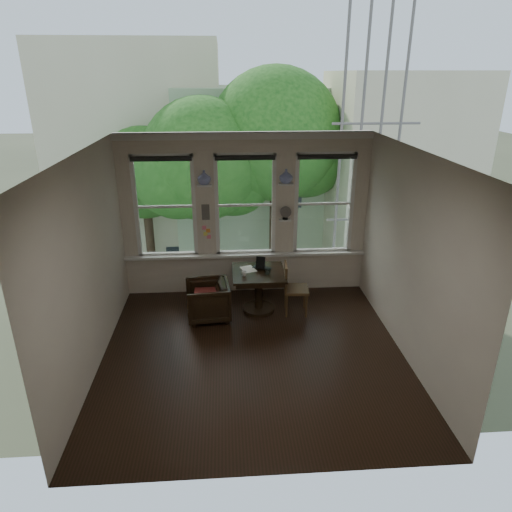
{
  "coord_description": "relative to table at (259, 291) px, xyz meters",
  "views": [
    {
      "loc": [
        -0.36,
        -5.82,
        3.95
      ],
      "look_at": [
        0.1,
        0.9,
        1.23
      ],
      "focal_mm": 32.0,
      "sensor_mm": 36.0,
      "label": 1
    }
  ],
  "objects": [
    {
      "name": "laptop",
      "position": [
        0.05,
        0.08,
        0.39
      ],
      "size": [
        0.39,
        0.34,
        0.03
      ],
      "primitive_type": "imported",
      "rotation": [
        0.0,
        0.0,
        -0.44
      ],
      "color": "black",
      "rests_on": "table"
    },
    {
      "name": "ground",
      "position": [
        -0.18,
        -1.35,
        -0.38
      ],
      "size": [
        4.5,
        4.5,
        0.0
      ],
      "primitive_type": "plane",
      "color": "black",
      "rests_on": "ground"
    },
    {
      "name": "tablet",
      "position": [
        0.04,
        0.14,
        0.48
      ],
      "size": [
        0.18,
        0.12,
        0.22
      ],
      "primitive_type": "cube",
      "rotation": [
        -0.26,
        0.0,
        -0.29
      ],
      "color": "black",
      "rests_on": "table"
    },
    {
      "name": "wall_left",
      "position": [
        -2.43,
        -1.35,
        1.12
      ],
      "size": [
        0.0,
        4.5,
        4.5
      ],
      "primitive_type": "plane",
      "rotation": [
        1.57,
        0.0,
        1.57
      ],
      "color": "beige",
      "rests_on": "ground"
    },
    {
      "name": "mug",
      "position": [
        -0.26,
        -0.15,
        0.42
      ],
      "size": [
        0.09,
        0.09,
        0.08
      ],
      "primitive_type": "imported",
      "rotation": [
        0.0,
        0.0,
        0.0
      ],
      "color": "white",
      "rests_on": "table"
    },
    {
      "name": "wall_right",
      "position": [
        2.07,
        -1.35,
        1.12
      ],
      "size": [
        0.0,
        4.5,
        4.5
      ],
      "primitive_type": "plane",
      "rotation": [
        1.57,
        0.0,
        -1.57
      ],
      "color": "beige",
      "rests_on": "ground"
    },
    {
      "name": "armchair_left",
      "position": [
        -0.89,
        -0.21,
        -0.04
      ],
      "size": [
        0.8,
        0.78,
        0.67
      ],
      "primitive_type": "imported",
      "rotation": [
        0.0,
        0.0,
        -1.47
      ],
      "color": "black",
      "rests_on": "ground"
    },
    {
      "name": "intercom",
      "position": [
        -0.91,
        0.83,
        1.23
      ],
      "size": [
        0.14,
        0.06,
        0.28
      ],
      "primitive_type": "cube",
      "color": "#59544F",
      "rests_on": "ground"
    },
    {
      "name": "side_chair_right",
      "position": [
        0.65,
        -0.12,
        0.09
      ],
      "size": [
        0.45,
        0.45,
        0.92
      ],
      "primitive_type": null,
      "rotation": [
        0.0,
        0.0,
        1.5
      ],
      "color": "#4C351B",
      "rests_on": "ground"
    },
    {
      "name": "shelf_left",
      "position": [
        -0.91,
        0.8,
        1.73
      ],
      "size": [
        0.26,
        0.16,
        0.03
      ],
      "primitive_type": "cube",
      "color": "white",
      "rests_on": "ground"
    },
    {
      "name": "shelf_right",
      "position": [
        0.54,
        0.8,
        1.73
      ],
      "size": [
        0.26,
        0.16,
        0.03
      ],
      "primitive_type": "cube",
      "color": "white",
      "rests_on": "ground"
    },
    {
      "name": "sticky_notes",
      "position": [
        -0.91,
        0.83,
        0.88
      ],
      "size": [
        0.16,
        0.01,
        0.24
      ],
      "primitive_type": null,
      "color": "pink",
      "rests_on": "ground"
    },
    {
      "name": "window_left",
      "position": [
        -1.63,
        0.9,
        1.32
      ],
      "size": [
        1.1,
        0.12,
        1.9
      ],
      "primitive_type": null,
      "color": "white",
      "rests_on": "ground"
    },
    {
      "name": "cushion_red",
      "position": [
        -0.89,
        -0.21,
        0.08
      ],
      "size": [
        0.45,
        0.45,
        0.06
      ],
      "primitive_type": "cube",
      "color": "maroon",
      "rests_on": "armchair_left"
    },
    {
      "name": "vase_right",
      "position": [
        0.54,
        0.8,
        1.86
      ],
      "size": [
        0.24,
        0.24,
        0.25
      ],
      "primitive_type": "imported",
      "color": "white",
      "rests_on": "shelf_right"
    },
    {
      "name": "papers",
      "position": [
        -0.17,
        0.13,
        0.38
      ],
      "size": [
        0.31,
        0.36,
        0.0
      ],
      "primitive_type": "cube",
      "rotation": [
        0.0,
        0.0,
        0.33
      ],
      "color": "silver",
      "rests_on": "table"
    },
    {
      "name": "drinking_glass",
      "position": [
        0.14,
        -0.11,
        0.42
      ],
      "size": [
        0.12,
        0.12,
        0.09
      ],
      "primitive_type": "imported",
      "rotation": [
        0.0,
        0.0,
        0.09
      ],
      "color": "white",
      "rests_on": "table"
    },
    {
      "name": "vase_left",
      "position": [
        -0.91,
        0.8,
        1.86
      ],
      "size": [
        0.24,
        0.24,
        0.25
      ],
      "primitive_type": "imported",
      "color": "white",
      "rests_on": "shelf_left"
    },
    {
      "name": "window_center",
      "position": [
        -0.18,
        0.9,
        1.32
      ],
      "size": [
        1.1,
        0.12,
        1.9
      ],
      "primitive_type": null,
      "color": "white",
      "rests_on": "ground"
    },
    {
      "name": "ceiling",
      "position": [
        -0.18,
        -1.35,
        2.62
      ],
      "size": [
        4.5,
        4.5,
        0.0
      ],
      "primitive_type": "plane",
      "rotation": [
        3.14,
        0.0,
        0.0
      ],
      "color": "silver",
      "rests_on": "ground"
    },
    {
      "name": "desk_fan",
      "position": [
        0.54,
        0.78,
        1.16
      ],
      "size": [
        0.2,
        0.2,
        0.24
      ],
      "primitive_type": null,
      "color": "#59544F",
      "rests_on": "ground"
    },
    {
      "name": "wall_back",
      "position": [
        -0.18,
        0.9,
        1.12
      ],
      "size": [
        4.5,
        0.0,
        4.5
      ],
      "primitive_type": "plane",
      "rotation": [
        1.57,
        0.0,
        0.0
      ],
      "color": "beige",
      "rests_on": "ground"
    },
    {
      "name": "table",
      "position": [
        0.0,
        0.0,
        0.0
      ],
      "size": [
        0.9,
        0.9,
        0.75
      ],
      "primitive_type": null,
      "color": "black",
      "rests_on": "ground"
    },
    {
      "name": "window_right",
      "position": [
        1.27,
        0.9,
        1.32
      ],
      "size": [
        1.1,
        0.12,
        1.9
      ],
      "primitive_type": null,
      "color": "white",
      "rests_on": "ground"
    },
    {
      "name": "wall_front",
      "position": [
        -0.18,
        -3.6,
        1.12
      ],
      "size": [
        4.5,
        0.0,
        4.5
      ],
      "primitive_type": "plane",
      "rotation": [
        -1.57,
        0.0,
        0.0
      ],
      "color": "beige",
      "rests_on": "ground"
    }
  ]
}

